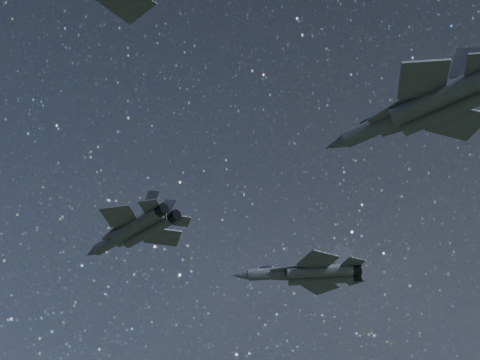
% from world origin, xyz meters
% --- Properties ---
extents(jet_lead, '(15.75, 10.42, 4.02)m').
position_xyz_m(jet_lead, '(-11.55, 6.71, 156.35)').
color(jet_lead, '#333640').
extents(jet_left, '(17.28, 11.71, 4.35)m').
position_xyz_m(jet_left, '(3.08, 25.34, 157.05)').
color(jet_left, '#333640').
extents(jet_slot, '(18.91, 12.81, 4.76)m').
position_xyz_m(jet_slot, '(22.69, -1.67, 156.86)').
color(jet_slot, '#333640').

